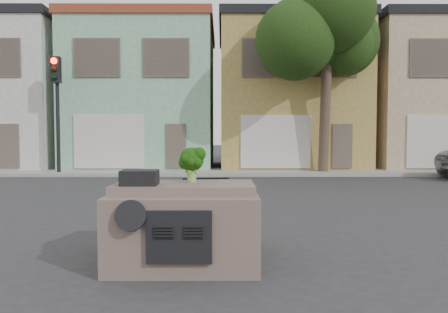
{
  "coord_description": "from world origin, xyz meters",
  "views": [
    {
      "loc": [
        0.52,
        -9.16,
        1.81
      ],
      "look_at": [
        0.57,
        0.5,
        1.3
      ],
      "focal_mm": 35.0,
      "sensor_mm": 36.0,
      "label": 1
    }
  ],
  "objects": [
    {
      "name": "traffic_signal",
      "position": [
        -6.5,
        9.5,
        2.55
      ],
      "size": [
        0.4,
        0.4,
        5.1
      ],
      "primitive_type": "cube",
      "color": "black",
      "rests_on": "ground"
    },
    {
      "name": "townhouse_beige",
      "position": [
        11.5,
        14.5,
        3.77
      ],
      "size": [
        7.2,
        8.2,
        7.55
      ],
      "primitive_type": "cube",
      "color": "tan",
      "rests_on": "ground"
    },
    {
      "name": "townhouse_tan",
      "position": [
        4.0,
        14.5,
        3.77
      ],
      "size": [
        7.2,
        8.2,
        7.55
      ],
      "primitive_type": "cube",
      "color": "#AA8F47",
      "rests_on": "ground"
    },
    {
      "name": "townhouse_white",
      "position": [
        -11.0,
        14.5,
        3.77
      ],
      "size": [
        7.2,
        8.2,
        7.55
      ],
      "primitive_type": "cube",
      "color": "silver",
      "rests_on": "ground"
    },
    {
      "name": "townhouse_mint",
      "position": [
        -3.5,
        14.5,
        3.77
      ],
      "size": [
        7.2,
        8.2,
        7.55
      ],
      "primitive_type": "cube",
      "color": "#85BC95",
      "rests_on": "ground"
    },
    {
      "name": "broccoli",
      "position": [
        0.09,
        -3.0,
        1.37
      ],
      "size": [
        0.54,
        0.54,
        0.5
      ],
      "primitive_type": "cube",
      "rotation": [
        0.0,
        0.0,
        0.4
      ],
      "color": "#133608",
      "rests_on": "car_dashboard"
    },
    {
      "name": "car_dashboard",
      "position": [
        0.0,
        -3.0,
        0.56
      ],
      "size": [
        2.0,
        1.8,
        1.12
      ],
      "primitive_type": "cube",
      "color": "#6E5951",
      "rests_on": "ground"
    },
    {
      "name": "ground_plane",
      "position": [
        0.0,
        0.0,
        0.0
      ],
      "size": [
        120.0,
        120.0,
        0.0
      ],
      "primitive_type": "plane",
      "color": "#303033",
      "rests_on": "ground"
    },
    {
      "name": "sidewalk",
      "position": [
        0.0,
        10.5,
        0.07
      ],
      "size": [
        40.0,
        3.0,
        0.15
      ],
      "primitive_type": "cube",
      "color": "gray",
      "rests_on": "ground"
    },
    {
      "name": "wiper_arm",
      "position": [
        0.28,
        -2.62,
        1.13
      ],
      "size": [
        0.69,
        0.15,
        0.02
      ],
      "primitive_type": "cube",
      "rotation": [
        0.0,
        0.0,
        0.17
      ],
      "color": "black",
      "rests_on": "car_dashboard"
    },
    {
      "name": "tree_near",
      "position": [
        5.0,
        9.8,
        4.25
      ],
      "size": [
        4.4,
        4.0,
        8.5
      ],
      "primitive_type": "cube",
      "color": "#1E3710",
      "rests_on": "ground"
    },
    {
      "name": "instrument_hump",
      "position": [
        -0.58,
        -3.35,
        1.22
      ],
      "size": [
        0.48,
        0.38,
        0.2
      ],
      "primitive_type": "cube",
      "color": "black",
      "rests_on": "car_dashboard"
    }
  ]
}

